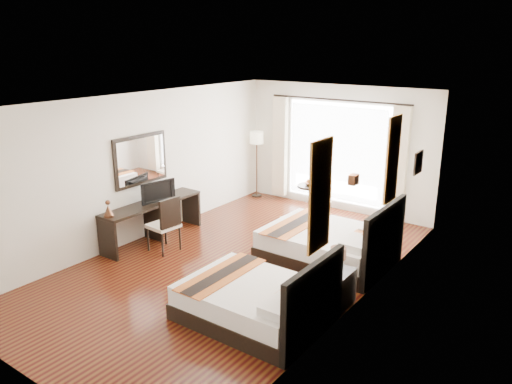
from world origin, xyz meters
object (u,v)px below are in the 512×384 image
Objects in this scene: nightstand at (335,287)px; fruit_bowl at (310,184)px; window_chair at (320,208)px; table_lamp at (338,255)px; bed_far at (330,244)px; console_desk at (153,221)px; bed_near at (258,301)px; television at (156,191)px; vase at (333,273)px; side_table at (310,199)px; floor_lamp at (257,142)px; desk_chair at (165,234)px.

fruit_bowl is at bearing 125.00° from nightstand.
table_lamp is at bearing 22.07° from window_chair.
console_desk is (-3.24, -1.10, 0.07)m from bed_far.
bed_near reaches higher than table_lamp.
bed_near is at bearing 6.62° from window_chair.
bed_near reaches higher than console_desk.
console_desk is 3.54m from window_chair.
bed_far is 2.96× the size of television.
television is at bearing -119.54° from fruit_bowl.
vase is 0.19× the size of side_table.
bed_near is at bearing -98.60° from television.
vase is 0.06× the size of console_desk.
television is 0.44× the size of floor_lamp.
nightstand is at bearing -60.12° from bed_far.
window_chair is at bearing 106.99° from bed_near.
floor_lamp is at bearing 144.10° from bed_far.
television is 3.50m from window_chair.
bed_near is at bearing -54.39° from floor_lamp.
fruit_bowl is at bearing -103.55° from desk_chair.
nightstand is 0.83× the size of side_table.
nightstand is at bearing 56.65° from bed_near.
table_lamp is 0.35× the size of desk_chair.
fruit_bowl is (1.69, 3.07, 0.31)m from console_desk.
bed_near is 1.35m from table_lamp.
desk_chair is (-3.41, -0.13, -0.43)m from table_lamp.
console_desk is 3.52m from fruit_bowl.
desk_chair is at bearing -152.98° from bed_far.
table_lamp is 1.50× the size of fruit_bowl.
console_desk is (-3.32, 1.20, 0.09)m from bed_near.
side_table is at bearing -130.22° from window_chair.
television reaches higher than side_table.
bed_near is 3.53× the size of nightstand.
nightstand is 0.34× the size of floor_lamp.
vase is at bearing -43.35° from floor_lamp.
fruit_bowl is 0.62m from window_chair.
desk_chair reaches higher than nightstand.
television is at bearing -162.93° from bed_far.
fruit_bowl is at bearing 125.57° from table_lamp.
desk_chair is 1.21× the size of window_chair.
bed_far is 1.66m from vase.
table_lamp is 0.16× the size of console_desk.
bed_far is 2.47× the size of window_chair.
television is at bearing 80.24° from console_desk.
side_table reaches higher than vase.
side_table is (-2.31, 3.42, -0.23)m from vase.
bed_far is at bearing 92.20° from bed_near.
vase is 4.13m from fruit_bowl.
bed_near is at bearing -128.77° from vase.
bed_near is at bearing -121.12° from table_lamp.
vase is (0.03, -0.14, 0.30)m from nightstand.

